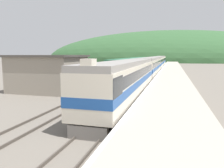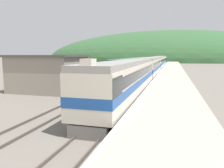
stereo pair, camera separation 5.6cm
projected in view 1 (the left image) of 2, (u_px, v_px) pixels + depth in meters
track_main at (157, 70)px, 65.43m from camera, size 1.52×180.00×0.16m
track_siding at (143, 69)px, 66.59m from camera, size 1.52×180.00×0.16m
platform at (172, 75)px, 45.15m from camera, size 5.28×140.00×0.98m
distant_hills at (166, 61)px, 154.23m from camera, size 181.20×81.54×42.02m
station_shed at (49, 73)px, 27.70m from camera, size 8.44×7.40×4.55m
express_train_lead_car at (127, 79)px, 21.61m from camera, size 2.96×21.73×4.39m
carriage_second at (149, 67)px, 42.57m from camera, size 2.95×19.94×4.03m
carriage_third at (157, 63)px, 62.46m from camera, size 2.95×19.94×4.03m
carriage_fourth at (161, 61)px, 82.35m from camera, size 2.95×19.94×4.03m
siding_train at (134, 66)px, 51.36m from camera, size 2.90×38.09×3.83m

